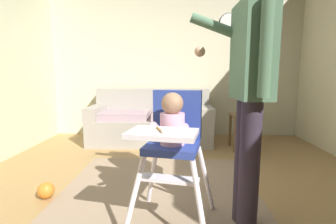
{
  "coord_description": "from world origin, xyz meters",
  "views": [
    {
      "loc": [
        0.03,
        -1.92,
        1.09
      ],
      "look_at": [
        -0.04,
        -0.06,
        0.82
      ],
      "focal_mm": 26.5,
      "sensor_mm": 36.0,
      "label": 1
    }
  ],
  "objects_px": {
    "couch": "(152,122)",
    "high_chair": "(173,133)",
    "adult_standing": "(249,90)",
    "side_table": "(245,124)",
    "sippy_cup": "(245,111)",
    "toy_ball": "(46,190)",
    "wall_clock": "(229,22)"
  },
  "relations": [
    {
      "from": "adult_standing",
      "to": "wall_clock",
      "type": "relative_size",
      "value": 5.44
    },
    {
      "from": "couch",
      "to": "high_chair",
      "type": "bearing_deg",
      "value": 9.44
    },
    {
      "from": "side_table",
      "to": "sippy_cup",
      "type": "xyz_separation_m",
      "value": [
        0.0,
        0.0,
        0.19
      ]
    },
    {
      "from": "adult_standing",
      "to": "side_table",
      "type": "relative_size",
      "value": 3.37
    },
    {
      "from": "side_table",
      "to": "sippy_cup",
      "type": "relative_size",
      "value": 5.2
    },
    {
      "from": "high_chair",
      "to": "side_table",
      "type": "distance_m",
      "value": 2.2
    },
    {
      "from": "adult_standing",
      "to": "side_table",
      "type": "bearing_deg",
      "value": -106.39
    },
    {
      "from": "adult_standing",
      "to": "toy_ball",
      "type": "xyz_separation_m",
      "value": [
        -1.66,
        0.34,
        -0.92
      ]
    },
    {
      "from": "couch",
      "to": "toy_ball",
      "type": "bearing_deg",
      "value": -21.14
    },
    {
      "from": "toy_ball",
      "to": "side_table",
      "type": "distance_m",
      "value": 2.69
    },
    {
      "from": "sippy_cup",
      "to": "side_table",
      "type": "bearing_deg",
      "value": -180.0
    },
    {
      "from": "high_chair",
      "to": "wall_clock",
      "type": "bearing_deg",
      "value": 173.19
    },
    {
      "from": "couch",
      "to": "side_table",
      "type": "bearing_deg",
      "value": 74.55
    },
    {
      "from": "couch",
      "to": "wall_clock",
      "type": "xyz_separation_m",
      "value": [
        1.3,
        0.48,
        1.66
      ]
    },
    {
      "from": "side_table",
      "to": "wall_clock",
      "type": "relative_size",
      "value": 1.62
    },
    {
      "from": "high_chair",
      "to": "sippy_cup",
      "type": "bearing_deg",
      "value": 163.17
    },
    {
      "from": "couch",
      "to": "adult_standing",
      "type": "xyz_separation_m",
      "value": [
        0.9,
        -2.3,
        0.66
      ]
    },
    {
      "from": "high_chair",
      "to": "toy_ball",
      "type": "xyz_separation_m",
      "value": [
        -1.14,
        0.35,
        -0.62
      ]
    },
    {
      "from": "side_table",
      "to": "sippy_cup",
      "type": "height_order",
      "value": "sippy_cup"
    },
    {
      "from": "couch",
      "to": "toy_ball",
      "type": "relative_size",
      "value": 13.26
    },
    {
      "from": "high_chair",
      "to": "toy_ball",
      "type": "distance_m",
      "value": 1.34
    },
    {
      "from": "side_table",
      "to": "wall_clock",
      "type": "height_order",
      "value": "wall_clock"
    },
    {
      "from": "couch",
      "to": "adult_standing",
      "type": "bearing_deg",
      "value": 21.43
    },
    {
      "from": "couch",
      "to": "sippy_cup",
      "type": "height_order",
      "value": "couch"
    },
    {
      "from": "high_chair",
      "to": "adult_standing",
      "type": "relative_size",
      "value": 0.56
    },
    {
      "from": "side_table",
      "to": "couch",
      "type": "bearing_deg",
      "value": 164.55
    },
    {
      "from": "couch",
      "to": "high_chair",
      "type": "distance_m",
      "value": 2.37
    },
    {
      "from": "high_chair",
      "to": "sippy_cup",
      "type": "relative_size",
      "value": 9.87
    },
    {
      "from": "high_chair",
      "to": "wall_clock",
      "type": "height_order",
      "value": "wall_clock"
    },
    {
      "from": "toy_ball",
      "to": "sippy_cup",
      "type": "distance_m",
      "value": 2.72
    },
    {
      "from": "sippy_cup",
      "to": "wall_clock",
      "type": "relative_size",
      "value": 0.31
    },
    {
      "from": "high_chair",
      "to": "side_table",
      "type": "relative_size",
      "value": 1.9
    }
  ]
}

